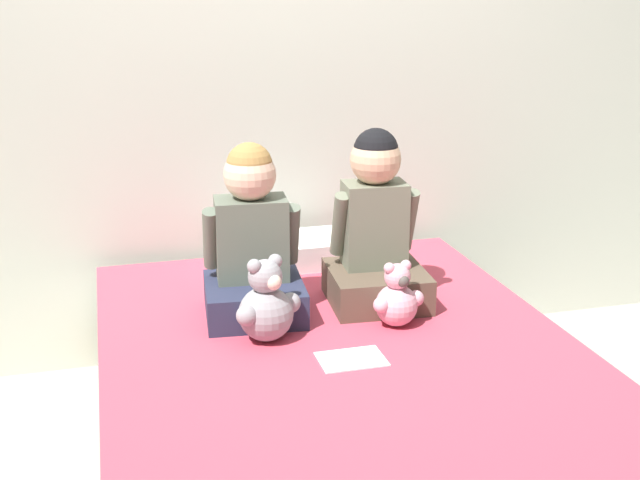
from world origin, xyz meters
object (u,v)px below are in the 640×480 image
object	(u,v)px
teddy_bear_held_by_right_child	(397,299)
pillow_at_headboard	(285,252)
child_on_left	(252,244)
sign_card	(353,359)
bed	(339,409)
child_on_right	(376,231)
teddy_bear_held_by_left_child	(266,305)

from	to	relation	value
teddy_bear_held_by_right_child	pillow_at_headboard	bearing A→B (deg)	96.84
teddy_bear_held_by_right_child	pillow_at_headboard	distance (m)	0.76
child_on_left	pillow_at_headboard	xyz separation A→B (m)	(0.23, 0.47, -0.21)
sign_card	child_on_left	bearing A→B (deg)	116.52
bed	child_on_right	distance (m)	0.66
teddy_bear_held_by_right_child	pillow_at_headboard	xyz separation A→B (m)	(-0.23, 0.72, -0.04)
teddy_bear_held_by_left_child	pillow_at_headboard	world-z (taller)	teddy_bear_held_by_left_child
child_on_right	teddy_bear_held_by_left_child	distance (m)	0.54
teddy_bear_held_by_left_child	sign_card	bearing A→B (deg)	-66.45
teddy_bear_held_by_left_child	teddy_bear_held_by_right_child	world-z (taller)	teddy_bear_held_by_left_child
teddy_bear_held_by_right_child	bed	bearing A→B (deg)	-170.55
teddy_bear_held_by_right_child	sign_card	world-z (taller)	teddy_bear_held_by_right_child
child_on_left	child_on_right	distance (m)	0.46
bed	sign_card	xyz separation A→B (m)	(0.00, -0.13, 0.25)
teddy_bear_held_by_right_child	sign_card	distance (m)	0.33
teddy_bear_held_by_left_child	pillow_at_headboard	bearing A→B (deg)	49.29
bed	child_on_right	size ratio (longest dim) A/B	3.04
child_on_right	pillow_at_headboard	distance (m)	0.57
child_on_left	pillow_at_headboard	distance (m)	0.56
teddy_bear_held_by_right_child	teddy_bear_held_by_left_child	bearing A→B (deg)	168.76
teddy_bear_held_by_left_child	sign_card	size ratio (longest dim) A/B	1.39
child_on_right	sign_card	size ratio (longest dim) A/B	3.08
pillow_at_headboard	teddy_bear_held_by_left_child	bearing A→B (deg)	-107.65
bed	child_on_left	bearing A→B (deg)	124.41
child_on_left	teddy_bear_held_by_left_child	xyz separation A→B (m)	(-0.00, -0.24, -0.14)
child_on_right	teddy_bear_held_by_right_child	xyz separation A→B (m)	(-0.00, -0.24, -0.17)
child_on_right	teddy_bear_held_by_right_child	distance (m)	0.30
pillow_at_headboard	sign_card	xyz separation A→B (m)	(0.00, -0.94, -0.05)
bed	child_on_right	world-z (taller)	child_on_right
child_on_left	pillow_at_headboard	size ratio (longest dim) A/B	1.22
child_on_right	pillow_at_headboard	world-z (taller)	child_on_right
bed	teddy_bear_held_by_left_child	world-z (taller)	teddy_bear_held_by_left_child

